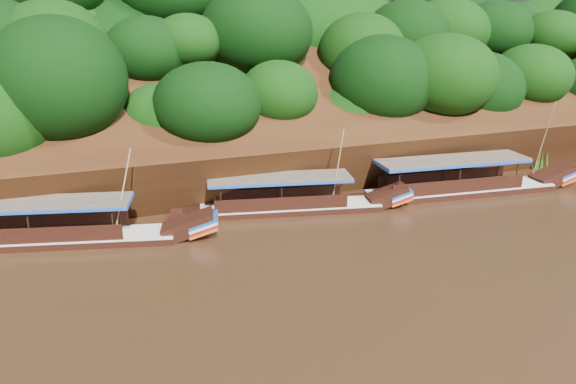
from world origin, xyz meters
The scene contains 6 objects.
ground centered at (0.00, 0.00, 0.00)m, with size 160.00×160.00×0.00m, color black.
riverbank centered at (-0.01, 22.73, 1.89)m, with size 120.00×30.06×19.40m.
boat_0 centered at (11.39, 6.47, 0.58)m, with size 16.00×4.28×6.91m.
boat_1 centered at (-0.95, 7.41, 0.52)m, with size 13.50×4.73×5.77m.
boat_2 centered at (-14.80, 7.27, 0.55)m, with size 15.46×5.79×5.62m.
reeds centered at (-3.28, 9.56, 0.96)m, with size 50.54×2.52×2.30m.
Camera 1 is at (-13.83, -23.45, 12.12)m, focal length 35.00 mm.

